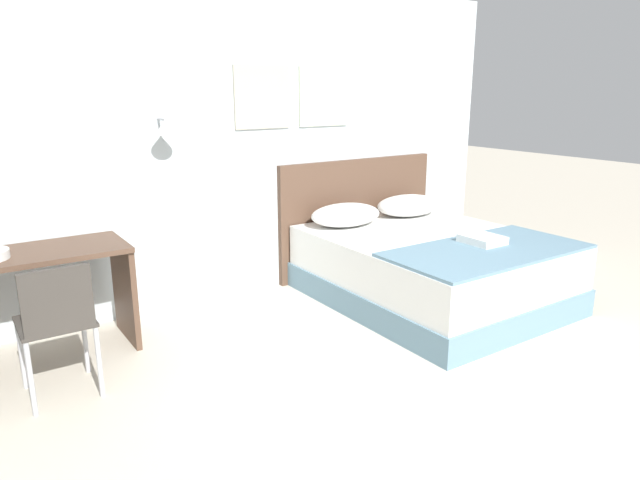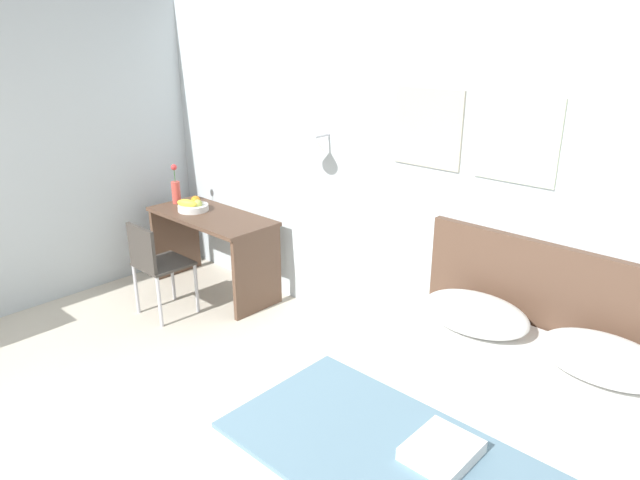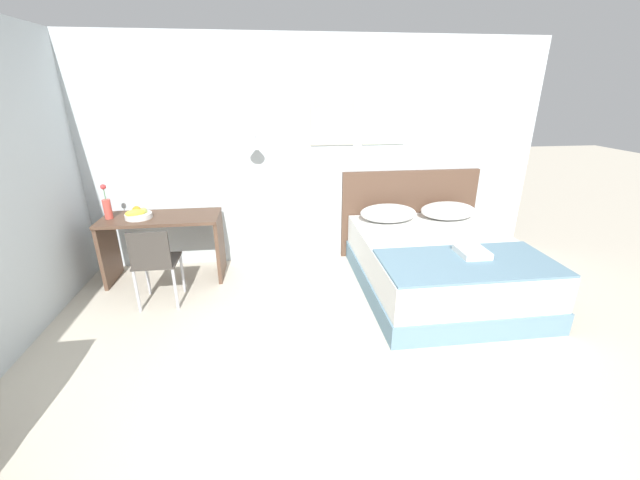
{
  "view_description": "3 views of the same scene",
  "coord_description": "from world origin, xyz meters",
  "px_view_note": "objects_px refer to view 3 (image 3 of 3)",
  "views": [
    {
      "loc": [
        -2.01,
        -1.42,
        1.78
      ],
      "look_at": [
        0.01,
        1.58,
        0.81
      ],
      "focal_mm": 32.0,
      "sensor_mm": 36.0,
      "label": 1
    },
    {
      "loc": [
        2.44,
        -0.34,
        2.32
      ],
      "look_at": [
        0.07,
        2.2,
        1.03
      ],
      "focal_mm": 32.0,
      "sensor_mm": 36.0,
      "label": 2
    },
    {
      "loc": [
        -0.41,
        -1.75,
        2.09
      ],
      "look_at": [
        0.04,
        1.7,
        0.72
      ],
      "focal_mm": 22.0,
      "sensor_mm": 36.0,
      "label": 3
    }
  ],
  "objects_px": {
    "desk_chair": "(154,260)",
    "bed": "(439,265)",
    "throw_blanket": "(469,263)",
    "desk": "(163,235)",
    "folded_towel_near_foot": "(472,252)",
    "fruit_bowl": "(138,214)",
    "pillow_left": "(388,213)",
    "headboard": "(409,213)",
    "flower_vase": "(107,207)",
    "pillow_right": "(448,211)"
  },
  "relations": [
    {
      "from": "folded_towel_near_foot",
      "to": "flower_vase",
      "type": "distance_m",
      "value": 3.81
    },
    {
      "from": "headboard",
      "to": "throw_blanket",
      "type": "distance_m",
      "value": 1.62
    },
    {
      "from": "pillow_left",
      "to": "flower_vase",
      "type": "distance_m",
      "value": 3.16
    },
    {
      "from": "headboard",
      "to": "folded_towel_near_foot",
      "type": "bearing_deg",
      "value": -86.12
    },
    {
      "from": "fruit_bowl",
      "to": "flower_vase",
      "type": "xyz_separation_m",
      "value": [
        -0.32,
        0.04,
        0.09
      ]
    },
    {
      "from": "folded_towel_near_foot",
      "to": "desk",
      "type": "bearing_deg",
      "value": 160.24
    },
    {
      "from": "folded_towel_near_foot",
      "to": "desk",
      "type": "xyz_separation_m",
      "value": [
        -3.1,
        1.11,
        -0.09
      ]
    },
    {
      "from": "bed",
      "to": "pillow_left",
      "type": "xyz_separation_m",
      "value": [
        -0.38,
        0.72,
        0.39
      ]
    },
    {
      "from": "throw_blanket",
      "to": "desk",
      "type": "height_order",
      "value": "desk"
    },
    {
      "from": "throw_blanket",
      "to": "desk",
      "type": "bearing_deg",
      "value": 157.31
    },
    {
      "from": "folded_towel_near_foot",
      "to": "desk_chair",
      "type": "xyz_separation_m",
      "value": [
        -3.04,
        0.47,
        -0.12
      ]
    },
    {
      "from": "desk",
      "to": "fruit_bowl",
      "type": "height_order",
      "value": "fruit_bowl"
    },
    {
      "from": "desk_chair",
      "to": "bed",
      "type": "bearing_deg",
      "value": -0.5
    },
    {
      "from": "folded_towel_near_foot",
      "to": "flower_vase",
      "type": "relative_size",
      "value": 0.8
    },
    {
      "from": "flower_vase",
      "to": "pillow_right",
      "type": "bearing_deg",
      "value": 0.71
    },
    {
      "from": "desk",
      "to": "desk_chair",
      "type": "xyz_separation_m",
      "value": [
        0.06,
        -0.65,
        -0.03
      ]
    },
    {
      "from": "throw_blanket",
      "to": "flower_vase",
      "type": "relative_size",
      "value": 4.23
    },
    {
      "from": "fruit_bowl",
      "to": "desk_chair",
      "type": "bearing_deg",
      "value": -65.36
    },
    {
      "from": "bed",
      "to": "desk",
      "type": "bearing_deg",
      "value": 167.38
    },
    {
      "from": "throw_blanket",
      "to": "folded_towel_near_foot",
      "type": "distance_m",
      "value": 0.18
    },
    {
      "from": "fruit_bowl",
      "to": "desk",
      "type": "bearing_deg",
      "value": 10.62
    },
    {
      "from": "folded_towel_near_foot",
      "to": "fruit_bowl",
      "type": "relative_size",
      "value": 1.09
    },
    {
      "from": "headboard",
      "to": "desk",
      "type": "distance_m",
      "value": 3.02
    },
    {
      "from": "desk",
      "to": "desk_chair",
      "type": "relative_size",
      "value": 1.52
    },
    {
      "from": "pillow_left",
      "to": "throw_blanket",
      "type": "height_order",
      "value": "pillow_left"
    },
    {
      "from": "headboard",
      "to": "pillow_right",
      "type": "bearing_deg",
      "value": -39.87
    },
    {
      "from": "pillow_right",
      "to": "folded_towel_near_foot",
      "type": "xyz_separation_m",
      "value": [
        -0.28,
        -1.16,
        -0.04
      ]
    },
    {
      "from": "flower_vase",
      "to": "bed",
      "type": "bearing_deg",
      "value": -10.71
    },
    {
      "from": "throw_blanket",
      "to": "flower_vase",
      "type": "distance_m",
      "value": 3.76
    },
    {
      "from": "bed",
      "to": "folded_towel_near_foot",
      "type": "distance_m",
      "value": 0.57
    },
    {
      "from": "folded_towel_near_foot",
      "to": "desk",
      "type": "distance_m",
      "value": 3.3
    },
    {
      "from": "desk",
      "to": "flower_vase",
      "type": "distance_m",
      "value": 0.64
    },
    {
      "from": "desk_chair",
      "to": "pillow_left",
      "type": "bearing_deg",
      "value": 15.12
    },
    {
      "from": "desk",
      "to": "fruit_bowl",
      "type": "distance_m",
      "value": 0.35
    },
    {
      "from": "throw_blanket",
      "to": "desk_chair",
      "type": "distance_m",
      "value": 3.0
    },
    {
      "from": "pillow_right",
      "to": "desk_chair",
      "type": "bearing_deg",
      "value": -168.23
    },
    {
      "from": "bed",
      "to": "pillow_left",
      "type": "bearing_deg",
      "value": 117.91
    },
    {
      "from": "desk_chair",
      "to": "flower_vase",
      "type": "bearing_deg",
      "value": 132.71
    },
    {
      "from": "headboard",
      "to": "fruit_bowl",
      "type": "distance_m",
      "value": 3.25
    },
    {
      "from": "desk",
      "to": "flower_vase",
      "type": "bearing_deg",
      "value": -179.66
    },
    {
      "from": "pillow_left",
      "to": "flower_vase",
      "type": "bearing_deg",
      "value": -179.12
    },
    {
      "from": "bed",
      "to": "headboard",
      "type": "xyz_separation_m",
      "value": [
        -0.0,
        1.03,
        0.27
      ]
    },
    {
      "from": "desk",
      "to": "flower_vase",
      "type": "height_order",
      "value": "flower_vase"
    },
    {
      "from": "bed",
      "to": "flower_vase",
      "type": "distance_m",
      "value": 3.65
    },
    {
      "from": "bed",
      "to": "flower_vase",
      "type": "bearing_deg",
      "value": 169.29
    },
    {
      "from": "pillow_left",
      "to": "throw_blanket",
      "type": "xyz_separation_m",
      "value": [
        0.38,
        -1.3,
        -0.09
      ]
    },
    {
      "from": "folded_towel_near_foot",
      "to": "fruit_bowl",
      "type": "height_order",
      "value": "fruit_bowl"
    },
    {
      "from": "pillow_right",
      "to": "desk",
      "type": "bearing_deg",
      "value": -179.23
    },
    {
      "from": "pillow_right",
      "to": "headboard",
      "type": "bearing_deg",
      "value": 140.13
    },
    {
      "from": "pillow_left",
      "to": "desk",
      "type": "height_order",
      "value": "pillow_left"
    }
  ]
}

